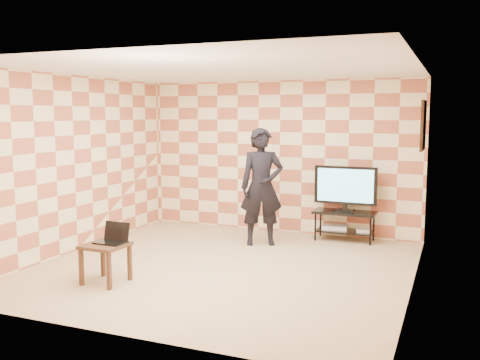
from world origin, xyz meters
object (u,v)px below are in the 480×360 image
Objects in this scene: side_table at (105,251)px; tv_stand at (345,219)px; tv at (345,186)px; person at (262,187)px.

tv_stand is at bearing 55.42° from side_table.
person is at bearing -147.64° from tv.
tv_stand is 0.99× the size of tv.
person is at bearing 66.64° from side_table.
side_table is (-2.34, -3.39, -0.51)m from tv.
side_table is 2.91m from person.
person reaches higher than tv_stand.
side_table is (-2.34, -3.39, 0.05)m from tv_stand.
tv is 1.43m from person.
side_table is 0.27× the size of person.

